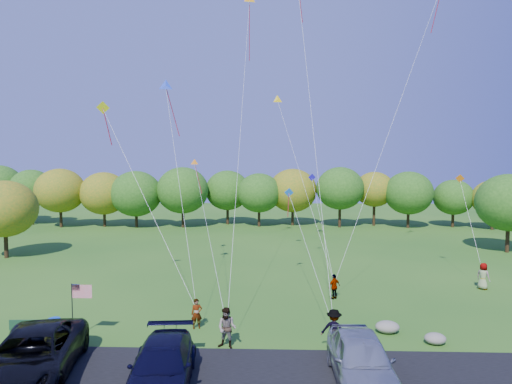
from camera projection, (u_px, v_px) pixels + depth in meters
ground at (236, 341)px, 22.04m from camera, size 140.00×140.00×0.00m
asphalt_lane at (228, 381)px, 18.05m from camera, size 44.00×6.00×0.06m
treeline at (249, 191)px, 58.13m from camera, size 76.31×27.59×8.61m
minivan_dark at (32, 356)px, 18.02m from camera, size 4.41×7.39×1.92m
minivan_navy at (162, 367)px, 17.37m from camera, size 2.89×5.97×1.67m
minivan_silver at (361, 360)px, 17.71m from camera, size 2.32×5.65×1.92m
flyer_a at (197, 314)px, 23.68m from camera, size 0.64×0.50×1.56m
flyer_b at (227, 328)px, 21.19m from camera, size 1.10×0.96×1.91m
flyer_c at (334, 330)px, 21.01m from camera, size 1.38×1.03×1.90m
flyer_d at (334, 287)px, 28.68m from camera, size 0.98×0.86×1.59m
flyer_e at (483, 276)px, 30.83m from camera, size 0.99×1.05×1.80m
park_bench at (28, 328)px, 22.43m from camera, size 1.69×0.46×0.93m
trash_barrel at (54, 327)px, 22.74m from camera, size 0.58×0.58×0.87m
flag_assembly at (78, 297)px, 22.16m from camera, size 1.02×0.66×2.77m
boulder_near at (387, 327)px, 23.10m from camera, size 1.21×0.95×0.61m
boulder_far at (435, 339)px, 21.70m from camera, size 1.02×0.85×0.53m
kites_aloft at (272, 36)px, 33.93m from camera, size 25.14×10.70×19.15m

